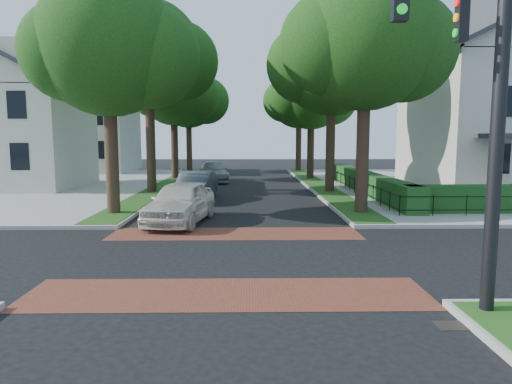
% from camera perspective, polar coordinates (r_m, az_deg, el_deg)
% --- Properties ---
extents(ground, '(120.00, 120.00, 0.00)m').
position_cam_1_polar(ground, '(13.51, -2.97, -8.08)').
color(ground, black).
rests_on(ground, ground).
extents(crosswalk_far, '(9.00, 2.20, 0.01)m').
position_cam_1_polar(crosswalk_far, '(16.62, -2.58, -5.22)').
color(crosswalk_far, brown).
rests_on(crosswalk_far, ground).
extents(crosswalk_near, '(9.00, 2.20, 0.01)m').
position_cam_1_polar(crosswalk_near, '(10.45, -3.62, -12.58)').
color(crosswalk_near, brown).
rests_on(crosswalk_near, ground).
extents(storm_drain, '(0.65, 0.45, 0.01)m').
position_cam_1_polar(storm_drain, '(9.56, 23.53, -15.07)').
color(storm_drain, black).
rests_on(storm_drain, ground).
extents(grass_strip_ne, '(1.60, 29.80, 0.02)m').
position_cam_1_polar(grass_strip_ne, '(32.69, 7.75, 0.97)').
color(grass_strip_ne, '#164012').
rests_on(grass_strip_ne, sidewalk_ne).
extents(grass_strip_nw, '(1.60, 29.80, 0.02)m').
position_cam_1_polar(grass_strip_nw, '(32.85, -11.23, 0.93)').
color(grass_strip_nw, '#164012').
rests_on(grass_strip_nw, sidewalk_nw).
extents(tree_right_near, '(7.75, 6.67, 10.66)m').
position_cam_1_polar(tree_right_near, '(21.32, 13.67, 17.88)').
color(tree_right_near, black).
rests_on(tree_right_near, sidewalk_ne).
extents(tree_right_mid, '(8.25, 7.09, 11.22)m').
position_cam_1_polar(tree_right_mid, '(29.11, 9.61, 15.68)').
color(tree_right_mid, black).
rests_on(tree_right_mid, sidewalk_ne).
extents(tree_right_far, '(7.25, 6.23, 9.74)m').
position_cam_1_polar(tree_right_far, '(37.77, 7.03, 12.02)').
color(tree_right_far, black).
rests_on(tree_right_far, sidewalk_ne).
extents(tree_right_back, '(7.50, 6.45, 10.20)m').
position_cam_1_polar(tree_right_back, '(46.71, 5.50, 11.48)').
color(tree_right_back, black).
rests_on(tree_right_back, sidewalk_ne).
extents(tree_left_near, '(7.50, 6.45, 10.20)m').
position_cam_1_polar(tree_left_near, '(21.45, -17.58, 16.71)').
color(tree_left_near, black).
rests_on(tree_left_near, sidewalk_nw).
extents(tree_left_mid, '(8.00, 6.88, 11.48)m').
position_cam_1_polar(tree_left_mid, '(29.30, -12.99, 16.25)').
color(tree_left_mid, black).
rests_on(tree_left_mid, sidewalk_nw).
extents(tree_left_far, '(7.00, 6.02, 9.86)m').
position_cam_1_polar(tree_left_far, '(37.90, -10.07, 12.27)').
color(tree_left_far, black).
rests_on(tree_left_far, sidewalk_nw).
extents(tree_left_back, '(7.75, 6.66, 10.44)m').
position_cam_1_polar(tree_left_back, '(46.82, -8.29, 11.61)').
color(tree_left_back, black).
rests_on(tree_left_back, sidewalk_nw).
extents(hedge_main_road, '(1.00, 18.00, 1.20)m').
position_cam_1_polar(hedge_main_road, '(29.09, 13.46, 1.29)').
color(hedge_main_road, '#183F15').
rests_on(hedge_main_road, sidewalk_ne).
extents(fence_main_road, '(0.06, 18.00, 0.90)m').
position_cam_1_polar(fence_main_road, '(28.91, 11.92, 1.00)').
color(fence_main_road, black).
rests_on(fence_main_road, sidewalk_ne).
extents(house_left_near, '(10.00, 9.00, 10.14)m').
position_cam_1_polar(house_left_near, '(34.95, -28.46, 8.60)').
color(house_left_near, beige).
rests_on(house_left_near, sidewalk_nw).
extents(house_left_far, '(10.00, 9.00, 10.14)m').
position_cam_1_polar(house_left_far, '(47.82, -20.65, 8.30)').
color(house_left_far, beige).
rests_on(house_left_far, sidewalk_nw).
extents(traffic_signal, '(2.17, 2.00, 8.00)m').
position_cam_1_polar(traffic_signal, '(9.76, 26.65, 13.35)').
color(traffic_signal, black).
rests_on(traffic_signal, sidewalk_se).
extents(parked_car_front, '(2.77, 5.28, 1.72)m').
position_cam_1_polar(parked_car_front, '(18.79, -9.43, -1.26)').
color(parked_car_front, silver).
rests_on(parked_car_front, ground).
extents(parked_car_middle, '(2.10, 4.98, 1.60)m').
position_cam_1_polar(parked_car_middle, '(25.41, -7.53, 0.74)').
color(parked_car_middle, '#1D252C').
rests_on(parked_car_middle, ground).
extents(parked_car_rear, '(2.86, 5.60, 1.55)m').
position_cam_1_polar(parked_car_rear, '(35.99, -5.35, 2.53)').
color(parked_car_rear, gray).
rests_on(parked_car_rear, ground).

